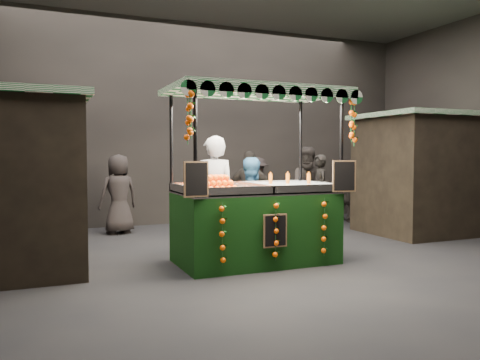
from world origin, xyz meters
name	(u,v)px	position (x,y,z in m)	size (l,w,h in m)	color
ground	(286,263)	(0.00, 0.00, 0.00)	(12.00, 12.00, 0.00)	black
market_hall	(288,47)	(0.00, 0.00, 3.38)	(12.10, 10.10, 5.05)	black
neighbour_stall_right	(431,173)	(4.40, 1.50, 1.31)	(3.00, 2.20, 2.60)	black
juice_stall	(257,209)	(-0.42, 0.22, 0.85)	(2.84, 1.67, 2.75)	black
vendor_grey	(214,195)	(-0.78, 1.23, 1.02)	(0.82, 0.61, 2.04)	gray
vendor_blue	(249,204)	(-0.08, 1.27, 0.83)	(0.95, 0.83, 1.67)	#27527D
shopper_0	(66,207)	(-3.13, 2.48, 0.77)	(0.63, 0.49, 1.55)	#2D2524
shopper_1	(309,188)	(2.19, 2.96, 0.95)	(1.14, 1.04, 1.89)	#2E2825
shopper_2	(250,193)	(0.60, 2.76, 0.90)	(1.13, 0.92, 1.80)	black
shopper_3	(257,189)	(1.62, 4.60, 0.83)	(1.14, 1.22, 1.65)	black
shopper_4	(119,194)	(-1.98, 3.96, 0.86)	(0.94, 0.72, 1.72)	black
shopper_5	(347,191)	(3.76, 3.71, 0.79)	(0.66, 1.51, 1.58)	#2D2824
shopper_6	(319,190)	(2.76, 3.44, 0.86)	(0.53, 0.70, 1.71)	#2A2722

